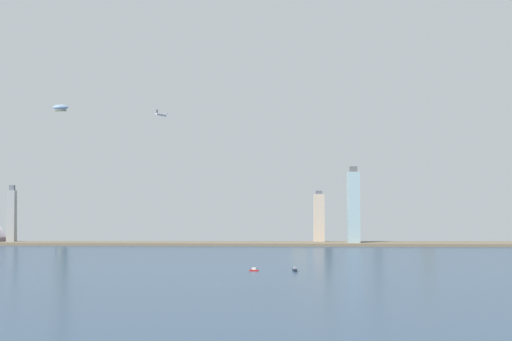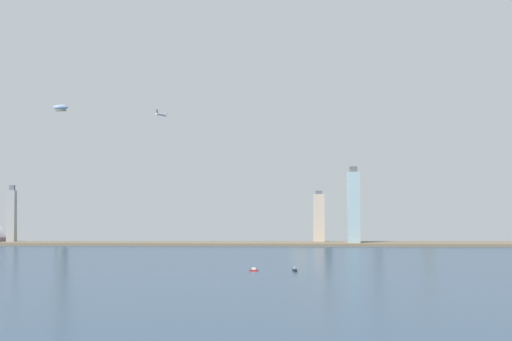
% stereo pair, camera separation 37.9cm
% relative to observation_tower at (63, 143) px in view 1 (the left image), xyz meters
% --- Properties ---
extents(ground_plane, '(6000.00, 6000.00, 0.00)m').
position_rel_observation_tower_xyz_m(ground_plane, '(277.42, -438.54, -152.24)').
color(ground_plane, '#314964').
extents(waterfront_pier, '(996.36, 72.29, 3.96)m').
position_rel_observation_tower_xyz_m(waterfront_pier, '(277.42, -13.26, -150.26)').
color(waterfront_pier, '#75654F').
rests_on(waterfront_pier, ground).
extents(observation_tower, '(38.58, 38.58, 319.16)m').
position_rel_observation_tower_xyz_m(observation_tower, '(0.00, 0.00, 0.00)').
color(observation_tower, slate).
rests_on(observation_tower, ground).
extents(skyscraper_0, '(12.81, 19.43, 118.95)m').
position_rel_observation_tower_xyz_m(skyscraper_0, '(482.08, 48.54, -94.31)').
color(skyscraper_0, slate).
rests_on(skyscraper_0, ground).
extents(skyscraper_1, '(20.21, 22.13, 55.97)m').
position_rel_observation_tower_xyz_m(skyscraper_1, '(-117.96, 58.28, -126.53)').
color(skyscraper_1, slate).
rests_on(skyscraper_1, ground).
extents(skyscraper_2, '(17.53, 23.00, 85.99)m').
position_rel_observation_tower_xyz_m(skyscraper_2, '(562.59, 63.06, -109.24)').
color(skyscraper_2, gray).
rests_on(skyscraper_2, ground).
extents(skyscraper_3, '(13.87, 27.27, 67.14)m').
position_rel_observation_tower_xyz_m(skyscraper_3, '(393.32, 90.36, -118.67)').
color(skyscraper_3, slate).
rests_on(skyscraper_3, ground).
extents(skyscraper_4, '(16.13, 21.99, 79.44)m').
position_rel_observation_tower_xyz_m(skyscraper_4, '(387.67, 6.67, -114.08)').
color(skyscraper_4, '#C4AE98').
rests_on(skyscraper_4, ground).
extents(skyscraper_5, '(14.65, 16.79, 106.46)m').
position_rel_observation_tower_xyz_m(skyscraper_5, '(-14.48, 41.79, -109.01)').
color(skyscraper_5, gray).
rests_on(skyscraper_5, ground).
extents(skyscraper_6, '(24.21, 20.59, 67.05)m').
position_rel_observation_tower_xyz_m(skyscraper_6, '(360.24, 61.36, -118.71)').
color(skyscraper_6, '#B3AF96').
rests_on(skyscraper_6, ground).
extents(skyscraper_7, '(20.84, 17.78, 143.01)m').
position_rel_observation_tower_xyz_m(skyscraper_7, '(399.35, 38.62, -82.44)').
color(skyscraper_7, gray).
rests_on(skyscraper_7, ground).
extents(skyscraper_8, '(17.13, 20.30, 114.62)m').
position_rel_observation_tower_xyz_m(skyscraper_8, '(436.48, -23.15, -97.40)').
color(skyscraper_8, '#99B5BB').
rests_on(skyscraper_8, ground).
extents(skyscraper_9, '(12.21, 15.81, 87.87)m').
position_rel_observation_tower_xyz_m(skyscraper_9, '(-71.18, -14.12, -110.76)').
color(skyscraper_9, '#9B9B9A').
rests_on(skyscraper_9, ground).
extents(boat_1, '(8.73, 3.10, 3.32)m').
position_rel_observation_tower_xyz_m(boat_1, '(304.37, -359.32, -151.05)').
color(boat_1, '#AF1A19').
rests_on(boat_1, ground).
extents(boat_2, '(4.71, 9.89, 4.01)m').
position_rel_observation_tower_xyz_m(boat_2, '(343.48, -360.03, -150.71)').
color(boat_2, black).
rests_on(boat_2, ground).
extents(airplane, '(21.63, 23.92, 7.81)m').
position_rel_observation_tower_xyz_m(airplane, '(159.09, -52.40, 36.12)').
color(airplane, '#B9B9C2').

